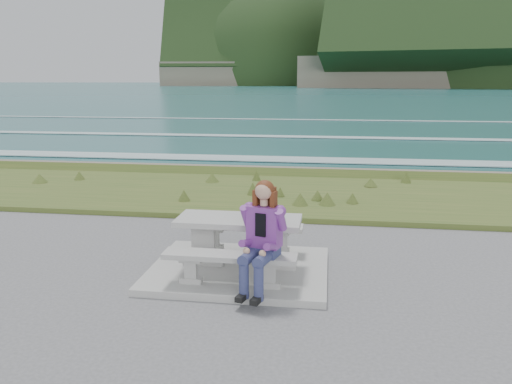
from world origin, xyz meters
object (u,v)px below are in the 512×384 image
Objects in this scene: bench_landward at (230,261)px; seated_woman at (260,252)px; picnic_table at (239,229)px; bench_seaward at (247,230)px.

seated_woman reaches higher than bench_landward.
bench_seaward is (0.00, 0.70, -0.23)m from picnic_table.
picnic_table is 0.74m from bench_landward.
picnic_table is 1.00× the size of bench_seaward.
bench_seaward is 1.23× the size of seated_woman.
picnic_table is 0.94m from seated_woman.
seated_woman reaches higher than bench_seaward.
bench_landward is at bearing -90.00° from bench_seaward.
picnic_table is at bearing 132.25° from seated_woman.
picnic_table is 1.00× the size of bench_landward.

